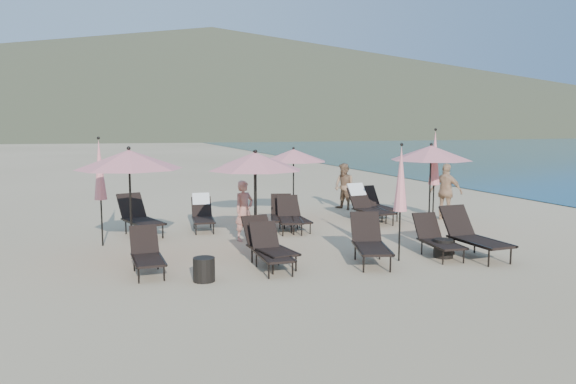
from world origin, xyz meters
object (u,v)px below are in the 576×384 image
object	(u,v)px
lounger_6	(140,216)
umbrella_open_0	(129,160)
lounger_0	(147,253)
lounger_11	(370,205)
lounger_3	(370,241)
lounger_5	(473,235)
lounger_13	(282,214)
umbrella_open_2	(431,153)
umbrella_open_3	(254,158)
beachgoer_b	(344,187)
umbrella_closed_1	(435,158)
beachgoer_a	(244,211)
side_table_0	(204,269)
side_table_1	(443,248)
lounger_8	(295,216)
lounger_12	(367,204)
umbrella_closed_2	(100,170)
lounger_1	(268,244)
umbrella_open_1	(256,162)
lounger_2	(271,249)
umbrella_closed_0	(401,179)
umbrella_open_4	(293,155)
lounger_9	(289,215)
lounger_7	(202,213)
beachgoer_c	(446,192)
lounger_10	(376,204)

from	to	relation	value
lounger_6	umbrella_open_0	size ratio (longest dim) A/B	0.78
lounger_0	lounger_11	xyz separation A→B (m)	(7.13, 4.06, 0.05)
lounger_3	lounger_6	distance (m)	6.50
lounger_5	lounger_13	distance (m)	5.48
umbrella_open_2	umbrella_open_3	size ratio (longest dim) A/B	1.13
lounger_3	beachgoer_b	distance (m)	7.42
umbrella_closed_1	beachgoer_a	size ratio (longest dim) A/B	1.84
lounger_0	umbrella_closed_1	bearing A→B (deg)	15.78
side_table_0	side_table_1	world-z (taller)	side_table_0
beachgoer_a	umbrella_closed_1	bearing A→B (deg)	-22.48
lounger_8	lounger_12	bearing A→B (deg)	13.88
umbrella_open_3	umbrella_closed_1	bearing A→B (deg)	-29.55
beachgoer_a	lounger_0	bearing A→B (deg)	-161.67
lounger_5	umbrella_closed_2	size ratio (longest dim) A/B	0.70
umbrella_closed_1	lounger_1	bearing A→B (deg)	-155.91
lounger_12	umbrella_open_1	world-z (taller)	umbrella_open_1
lounger_13	umbrella_closed_2	distance (m)	5.11
lounger_11	side_table_0	xyz separation A→B (m)	(-6.17, -5.03, -0.23)
lounger_2	umbrella_closed_2	world-z (taller)	umbrella_closed_2
lounger_8	umbrella_closed_0	distance (m)	4.43
lounger_6	lounger_12	distance (m)	6.69
lounger_11	umbrella_open_4	distance (m)	2.83
lounger_11	beachgoer_b	distance (m)	2.16
umbrella_closed_1	side_table_0	world-z (taller)	umbrella_closed_1
lounger_11	lounger_12	size ratio (longest dim) A/B	0.96
lounger_1	lounger_9	bearing A→B (deg)	55.62
lounger_9	beachgoer_b	xyz separation A→B (m)	(3.07, 2.98, 0.37)
lounger_6	umbrella_open_0	bearing A→B (deg)	-114.69
umbrella_closed_0	beachgoer_a	world-z (taller)	umbrella_closed_0
umbrella_open_2	lounger_3	bearing A→B (deg)	-139.88
umbrella_open_2	beachgoer_a	distance (m)	5.49
lounger_7	umbrella_open_4	world-z (taller)	umbrella_open_4
umbrella_closed_2	beachgoer_a	xyz separation A→B (m)	(3.43, -0.56, -1.08)
umbrella_open_3	umbrella_open_4	bearing A→B (deg)	-6.13
umbrella_closed_2	lounger_5	bearing A→B (deg)	-26.85
umbrella_open_2	lounger_8	bearing A→B (deg)	161.62
lounger_8	beachgoer_c	world-z (taller)	beachgoer_c
umbrella_closed_0	side_table_0	distance (m)	4.58
umbrella_open_2	side_table_0	xyz separation A→B (m)	(-6.99, -3.07, -1.93)
lounger_0	lounger_5	bearing A→B (deg)	-9.02
lounger_3	umbrella_closed_1	world-z (taller)	umbrella_closed_1
umbrella_open_1	side_table_0	bearing A→B (deg)	-128.20
lounger_2	umbrella_closed_0	world-z (taller)	umbrella_closed_0
lounger_6	beachgoer_b	xyz separation A→B (m)	(7.05, 2.13, 0.31)
umbrella_closed_1	umbrella_closed_2	bearing A→B (deg)	177.12
umbrella_open_4	umbrella_closed_1	world-z (taller)	umbrella_closed_1
lounger_10	side_table_1	distance (m)	5.23
lounger_6	lounger_13	xyz separation A→B (m)	(3.88, -0.47, -0.06)
lounger_6	lounger_9	world-z (taller)	lounger_6
umbrella_open_0	umbrella_closed_2	size ratio (longest dim) A/B	0.93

